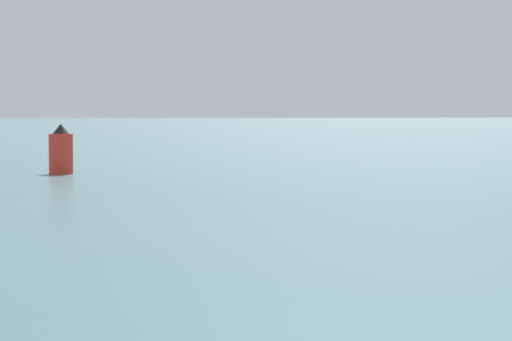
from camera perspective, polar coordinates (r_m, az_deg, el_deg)
name	(u,v)px	position (r m, az deg, el deg)	size (l,w,h in m)	color
channel_buoy	(61,151)	(59.18, -9.46, 0.94)	(1.20, 1.20, 2.50)	red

